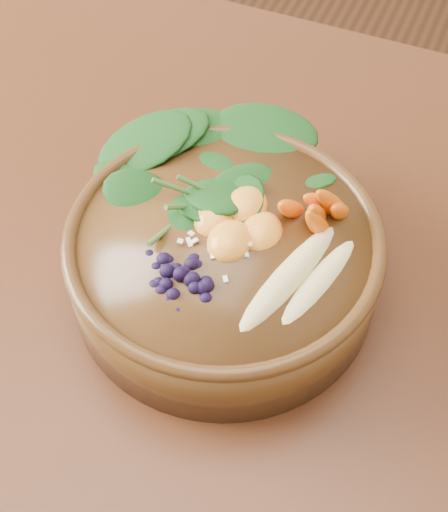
{
  "coord_description": "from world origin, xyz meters",
  "views": [
    {
      "loc": [
        0.43,
        -0.46,
        1.37
      ],
      "look_at": [
        0.25,
        -0.05,
        0.8
      ],
      "focal_mm": 50.0,
      "sensor_mm": 36.0,
      "label": 1
    }
  ],
  "objects_px": {
    "dining_table": "(60,238)",
    "stoneware_bowl": "(224,262)",
    "carrot_cluster": "(325,180)",
    "mandarin_cluster": "(238,213)",
    "banana_halves": "(305,269)",
    "kale_heap": "(225,159)",
    "blueberry_pile": "(183,266)"
  },
  "relations": [
    {
      "from": "dining_table",
      "to": "banana_halves",
      "type": "bearing_deg",
      "value": -11.03
    },
    {
      "from": "carrot_cluster",
      "to": "banana_halves",
      "type": "relative_size",
      "value": 0.51
    },
    {
      "from": "carrot_cluster",
      "to": "blueberry_pile",
      "type": "relative_size",
      "value": 0.6
    },
    {
      "from": "banana_halves",
      "to": "dining_table",
      "type": "bearing_deg",
      "value": -176.39
    },
    {
      "from": "dining_table",
      "to": "stoneware_bowl",
      "type": "distance_m",
      "value": 0.29
    },
    {
      "from": "stoneware_bowl",
      "to": "carrot_cluster",
      "type": "xyz_separation_m",
      "value": [
        0.08,
        0.07,
        0.09
      ]
    },
    {
      "from": "dining_table",
      "to": "blueberry_pile",
      "type": "height_order",
      "value": "blueberry_pile"
    },
    {
      "from": "dining_table",
      "to": "banana_halves",
      "type": "relative_size",
      "value": 9.3
    },
    {
      "from": "kale_heap",
      "to": "mandarin_cluster",
      "type": "distance_m",
      "value": 0.07
    },
    {
      "from": "carrot_cluster",
      "to": "stoneware_bowl",
      "type": "bearing_deg",
      "value": -123.69
    },
    {
      "from": "dining_table",
      "to": "mandarin_cluster",
      "type": "height_order",
      "value": "mandarin_cluster"
    },
    {
      "from": "dining_table",
      "to": "carrot_cluster",
      "type": "relative_size",
      "value": 18.38
    },
    {
      "from": "dining_table",
      "to": "banana_halves",
      "type": "distance_m",
      "value": 0.4
    },
    {
      "from": "carrot_cluster",
      "to": "mandarin_cluster",
      "type": "bearing_deg",
      "value": -129.81
    },
    {
      "from": "carrot_cluster",
      "to": "mandarin_cluster",
      "type": "height_order",
      "value": "carrot_cluster"
    },
    {
      "from": "banana_halves",
      "to": "kale_heap",
      "type": "bearing_deg",
      "value": 156.45
    },
    {
      "from": "kale_heap",
      "to": "banana_halves",
      "type": "relative_size",
      "value": 1.2
    },
    {
      "from": "kale_heap",
      "to": "carrot_cluster",
      "type": "relative_size",
      "value": 2.38
    },
    {
      "from": "stoneware_bowl",
      "to": "banana_halves",
      "type": "xyz_separation_m",
      "value": [
        0.09,
        -0.02,
        0.06
      ]
    },
    {
      "from": "kale_heap",
      "to": "blueberry_pile",
      "type": "xyz_separation_m",
      "value": [
        0.02,
        -0.14,
        -0.0
      ]
    },
    {
      "from": "stoneware_bowl",
      "to": "banana_halves",
      "type": "relative_size",
      "value": 1.83
    },
    {
      "from": "dining_table",
      "to": "stoneware_bowl",
      "type": "xyz_separation_m",
      "value": [
        0.25,
        -0.05,
        0.14
      ]
    },
    {
      "from": "dining_table",
      "to": "stoneware_bowl",
      "type": "height_order",
      "value": "stoneware_bowl"
    },
    {
      "from": "kale_heap",
      "to": "mandarin_cluster",
      "type": "relative_size",
      "value": 2.07
    },
    {
      "from": "dining_table",
      "to": "mandarin_cluster",
      "type": "xyz_separation_m",
      "value": [
        0.26,
        -0.03,
        0.2
      ]
    },
    {
      "from": "carrot_cluster",
      "to": "banana_halves",
      "type": "height_order",
      "value": "carrot_cluster"
    },
    {
      "from": "dining_table",
      "to": "carrot_cluster",
      "type": "bearing_deg",
      "value": 3.52
    },
    {
      "from": "stoneware_bowl",
      "to": "kale_heap",
      "type": "relative_size",
      "value": 1.53
    },
    {
      "from": "stoneware_bowl",
      "to": "mandarin_cluster",
      "type": "height_order",
      "value": "mandarin_cluster"
    },
    {
      "from": "mandarin_cluster",
      "to": "stoneware_bowl",
      "type": "bearing_deg",
      "value": -110.98
    },
    {
      "from": "stoneware_bowl",
      "to": "blueberry_pile",
      "type": "bearing_deg",
      "value": -101.78
    },
    {
      "from": "kale_heap",
      "to": "banana_halves",
      "type": "xyz_separation_m",
      "value": [
        0.12,
        -0.09,
        -0.01
      ]
    }
  ]
}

